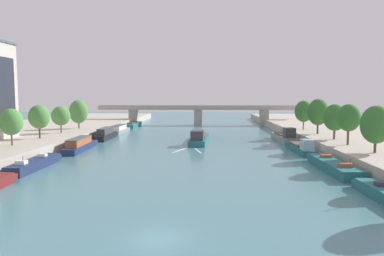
{
  "coord_description": "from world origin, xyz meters",
  "views": [
    {
      "loc": [
        3.49,
        -25.01,
        10.32
      ],
      "look_at": [
        0.0,
        52.33,
        3.33
      ],
      "focal_mm": 33.71,
      "sensor_mm": 36.0,
      "label": 1
    }
  ],
  "objects_px": {
    "moored_boat_left_end": "(80,145)",
    "bridge_far": "(198,112)",
    "barge_midriver": "(199,138)",
    "tree_right_midway": "(304,111)",
    "moored_boat_left_midway": "(106,134)",
    "moored_boat_right_end": "(333,166)",
    "moored_boat_right_downstream": "(301,148)",
    "tree_left_distant": "(39,117)",
    "tree_right_past_mid": "(349,118)",
    "tree_right_distant": "(335,118)",
    "moored_boat_left_lone": "(120,129)",
    "tree_left_past_mid": "(11,122)",
    "tree_left_midway": "(61,116)",
    "moored_boat_left_gap_after": "(133,125)",
    "tree_left_end_of_row": "(79,112)",
    "tree_right_far": "(376,125)",
    "moored_boat_left_second": "(35,164)",
    "moored_boat_right_midway": "(284,137)",
    "tree_right_nearest": "(318,112)"
  },
  "relations": [
    {
      "from": "moored_boat_left_gap_after",
      "to": "moored_boat_right_downstream",
      "type": "height_order",
      "value": "moored_boat_right_downstream"
    },
    {
      "from": "moored_boat_right_downstream",
      "to": "bridge_far",
      "type": "xyz_separation_m",
      "value": [
        -20.41,
        60.21,
        3.63
      ]
    },
    {
      "from": "bridge_far",
      "to": "tree_left_end_of_row",
      "type": "bearing_deg",
      "value": -127.46
    },
    {
      "from": "moored_boat_left_gap_after",
      "to": "tree_left_past_mid",
      "type": "height_order",
      "value": "tree_left_past_mid"
    },
    {
      "from": "moored_boat_left_gap_after",
      "to": "tree_left_distant",
      "type": "relative_size",
      "value": 2.59
    },
    {
      "from": "tree_left_past_mid",
      "to": "tree_right_midway",
      "type": "height_order",
      "value": "tree_right_midway"
    },
    {
      "from": "tree_right_past_mid",
      "to": "tree_right_midway",
      "type": "distance_m",
      "value": 27.57
    },
    {
      "from": "tree_left_past_mid",
      "to": "tree_left_midway",
      "type": "relative_size",
      "value": 1.04
    },
    {
      "from": "barge_midriver",
      "to": "tree_right_distant",
      "type": "height_order",
      "value": "tree_right_distant"
    },
    {
      "from": "moored_boat_right_end",
      "to": "moored_boat_left_end",
      "type": "bearing_deg",
      "value": 158.11
    },
    {
      "from": "moored_boat_left_midway",
      "to": "bridge_far",
      "type": "height_order",
      "value": "bridge_far"
    },
    {
      "from": "barge_midriver",
      "to": "moored_boat_left_lone",
      "type": "bearing_deg",
      "value": 139.1
    },
    {
      "from": "moored_boat_right_end",
      "to": "tree_right_far",
      "type": "relative_size",
      "value": 2.23
    },
    {
      "from": "moored_boat_left_second",
      "to": "moored_boat_left_end",
      "type": "relative_size",
      "value": 0.85
    },
    {
      "from": "tree_left_distant",
      "to": "moored_boat_right_downstream",
      "type": "bearing_deg",
      "value": -1.56
    },
    {
      "from": "tree_left_midway",
      "to": "tree_right_past_mid",
      "type": "distance_m",
      "value": 58.02
    },
    {
      "from": "barge_midriver",
      "to": "tree_right_past_mid",
      "type": "relative_size",
      "value": 2.72
    },
    {
      "from": "tree_right_past_mid",
      "to": "bridge_far",
      "type": "relative_size",
      "value": 0.1
    },
    {
      "from": "moored_boat_right_end",
      "to": "tree_left_past_mid",
      "type": "height_order",
      "value": "tree_left_past_mid"
    },
    {
      "from": "moored_boat_right_midway",
      "to": "moored_boat_left_lone",
      "type": "bearing_deg",
      "value": 157.28
    },
    {
      "from": "tree_right_nearest",
      "to": "tree_left_past_mid",
      "type": "bearing_deg",
      "value": -159.73
    },
    {
      "from": "tree_left_end_of_row",
      "to": "barge_midriver",
      "type": "bearing_deg",
      "value": -17.06
    },
    {
      "from": "moored_boat_left_end",
      "to": "bridge_far",
      "type": "xyz_separation_m",
      "value": [
        20.68,
        59.64,
        3.45
      ]
    },
    {
      "from": "moored_boat_right_downstream",
      "to": "tree_left_distant",
      "type": "bearing_deg",
      "value": 178.44
    },
    {
      "from": "moored_boat_left_midway",
      "to": "bridge_far",
      "type": "bearing_deg",
      "value": 63.94
    },
    {
      "from": "moored_boat_left_end",
      "to": "tree_right_distant",
      "type": "height_order",
      "value": "tree_right_distant"
    },
    {
      "from": "moored_boat_left_end",
      "to": "moored_boat_left_lone",
      "type": "xyz_separation_m",
      "value": [
        -0.48,
        32.33,
        -0.1
      ]
    },
    {
      "from": "moored_boat_left_midway",
      "to": "moored_boat_right_end",
      "type": "xyz_separation_m",
      "value": [
        41.45,
        -33.92,
        -0.47
      ]
    },
    {
      "from": "tree_right_past_mid",
      "to": "bridge_far",
      "type": "distance_m",
      "value": 70.73
    },
    {
      "from": "moored_boat_left_midway",
      "to": "tree_left_distant",
      "type": "height_order",
      "value": "tree_left_distant"
    },
    {
      "from": "barge_midriver",
      "to": "tree_left_end_of_row",
      "type": "xyz_separation_m",
      "value": [
        -30.44,
        9.34,
        5.37
      ]
    },
    {
      "from": "moored_boat_left_second",
      "to": "moored_boat_left_end",
      "type": "height_order",
      "value": "moored_boat_left_end"
    },
    {
      "from": "moored_boat_left_lone",
      "to": "tree_right_midway",
      "type": "distance_m",
      "value": 49.23
    },
    {
      "from": "moored_boat_left_midway",
      "to": "moored_boat_left_lone",
      "type": "relative_size",
      "value": 0.96
    },
    {
      "from": "moored_boat_left_gap_after",
      "to": "tree_right_distant",
      "type": "bearing_deg",
      "value": -45.31
    },
    {
      "from": "moored_boat_left_gap_after",
      "to": "tree_right_midway",
      "type": "distance_m",
      "value": 56.29
    },
    {
      "from": "moored_boat_left_end",
      "to": "tree_right_distant",
      "type": "xyz_separation_m",
      "value": [
        47.82,
        1.84,
        5.19
      ]
    },
    {
      "from": "moored_boat_right_downstream",
      "to": "tree_right_far",
      "type": "xyz_separation_m",
      "value": [
        6.99,
        -13.65,
        5.33
      ]
    },
    {
      "from": "barge_midriver",
      "to": "tree_left_distant",
      "type": "distance_m",
      "value": 33.03
    },
    {
      "from": "moored_boat_left_lone",
      "to": "tree_right_far",
      "type": "relative_size",
      "value": 1.98
    },
    {
      "from": "moored_boat_left_midway",
      "to": "moored_boat_left_end",
      "type": "bearing_deg",
      "value": -89.89
    },
    {
      "from": "tree_right_far",
      "to": "bridge_far",
      "type": "distance_m",
      "value": 78.79
    },
    {
      "from": "tree_right_distant",
      "to": "moored_boat_left_gap_after",
      "type": "bearing_deg",
      "value": 134.69
    },
    {
      "from": "moored_boat_left_lone",
      "to": "moored_boat_right_downstream",
      "type": "distance_m",
      "value": 53.01
    },
    {
      "from": "barge_midriver",
      "to": "tree_right_midway",
      "type": "height_order",
      "value": "tree_right_midway"
    },
    {
      "from": "tree_left_distant",
      "to": "tree_right_past_mid",
      "type": "relative_size",
      "value": 0.94
    },
    {
      "from": "barge_midriver",
      "to": "moored_boat_left_end",
      "type": "distance_m",
      "value": 25.59
    },
    {
      "from": "moored_boat_right_end",
      "to": "tree_right_distant",
      "type": "bearing_deg",
      "value": 70.87
    },
    {
      "from": "moored_boat_left_end",
      "to": "bridge_far",
      "type": "bearing_deg",
      "value": 70.88
    },
    {
      "from": "moored_boat_right_end",
      "to": "tree_right_past_mid",
      "type": "bearing_deg",
      "value": 60.94
    }
  ]
}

